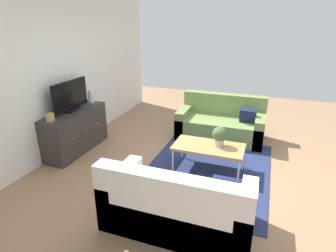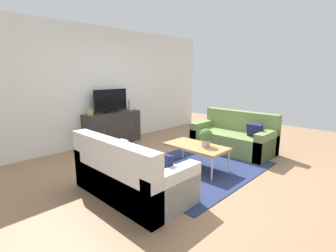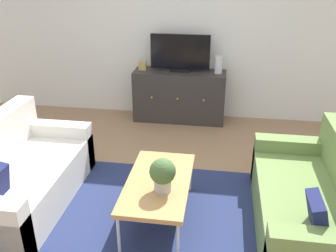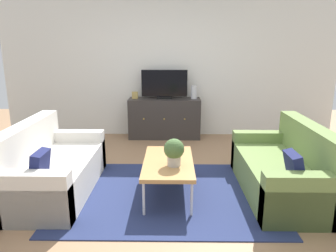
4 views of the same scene
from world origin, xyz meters
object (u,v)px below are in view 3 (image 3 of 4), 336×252
Objects in this scene: potted_plant at (163,174)px; glass_vase at (218,65)px; mantel_clock at (142,66)px; tv_console at (179,96)px; coffee_table at (158,184)px; couch_left_side at (16,179)px; flat_screen_tv at (180,53)px; couch_right_side at (317,205)px.

glass_vase reaches higher than potted_plant.
mantel_clock is (-1.11, 0.00, -0.06)m from glass_vase.
coffee_table is at bearing -87.52° from tv_console.
glass_vase is at bearing 81.42° from potted_plant.
couch_left_side is 12.89× the size of mantel_clock.
coffee_table is 0.81× the size of tv_console.
flat_screen_tv reaches higher than glass_vase.
potted_plant is 2.39× the size of mantel_clock.
mantel_clock reaches higher than tv_console.
coffee_table is 2.52m from flat_screen_tv.
coffee_table is (-1.42, -0.04, 0.11)m from couch_right_side.
coffee_table is at bearing -87.54° from flat_screen_tv.
glass_vase reaches higher than tv_console.
mantel_clock reaches higher than potted_plant.
mantel_clock is at bearing 71.61° from couch_left_side.
tv_console is (-0.10, 2.41, -0.01)m from coffee_table.
glass_vase is at bearing 0.00° from tv_console.
flat_screen_tv is at bearing 122.55° from couch_right_side.
coffee_table is at bearing 113.78° from potted_plant.
couch_left_side is 1.24× the size of tv_console.
glass_vase is 1.92× the size of mantel_clock.
tv_console is 0.64m from flat_screen_tv.
flat_screen_tv is 3.45× the size of glass_vase.
couch_left_side is 6.73× the size of glass_vase.
couch_right_side is at bearing -57.23° from tv_console.
tv_console is (-0.17, 2.56, -0.22)m from potted_plant.
couch_right_side is 1.95× the size of flat_screen_tv.
flat_screen_tv is at bearing 90.00° from tv_console.
coffee_table is 8.39× the size of mantel_clock.
couch_right_side is 12.89× the size of mantel_clock.
flat_screen_tv is (-1.53, 2.39, 0.74)m from couch_right_side.
couch_left_side is at bearing 180.00° from couch_right_side.
flat_screen_tv is 6.60× the size of mantel_clock.
glass_vase is (0.39, 2.56, 0.29)m from potted_plant.
glass_vase reaches higher than mantel_clock.
couch_left_side is 1.56m from potted_plant.
couch_left_side and couch_right_side have the same top height.
couch_right_side is 1.41m from potted_plant.
coffee_table is at bearing -1.56° from couch_left_side.
mantel_clock is (-0.56, 0.00, 0.44)m from tv_console.
couch_left_side is 2.73m from tv_console.
flat_screen_tv reaches higher than mantel_clock.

